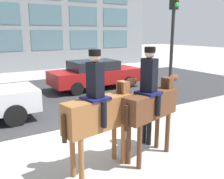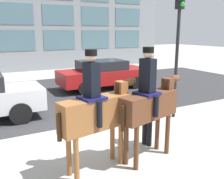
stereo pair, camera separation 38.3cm
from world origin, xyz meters
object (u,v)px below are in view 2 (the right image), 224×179
object	(u,v)px
mounted_horse_companion	(150,103)
street_car_far_lane	(103,74)
traffic_light	(178,33)
mounted_horse_lead	(96,110)
pedestrian_bystander	(148,111)

from	to	relation	value
mounted_horse_companion	street_car_far_lane	world-z (taller)	mounted_horse_companion
mounted_horse_companion	traffic_light	distance (m)	3.57
street_car_far_lane	mounted_horse_companion	bearing A→B (deg)	-108.16
mounted_horse_lead	traffic_light	size ratio (longest dim) A/B	0.60
mounted_horse_companion	street_car_far_lane	xyz separation A→B (m)	(2.37, 7.23, -0.58)
pedestrian_bystander	mounted_horse_lead	bearing A→B (deg)	-0.23
mounted_horse_companion	street_car_far_lane	size ratio (longest dim) A/B	0.55
street_car_far_lane	mounted_horse_lead	bearing A→B (deg)	-117.13
pedestrian_bystander	traffic_light	xyz separation A→B (m)	(2.17, 1.40, 1.95)
pedestrian_bystander	street_car_far_lane	distance (m)	6.95
mounted_horse_lead	pedestrian_bystander	distance (m)	1.75
mounted_horse_companion	pedestrian_bystander	size ratio (longest dim) A/B	1.63
mounted_horse_lead	mounted_horse_companion	bearing A→B (deg)	-15.80
pedestrian_bystander	traffic_light	distance (m)	3.24
pedestrian_bystander	traffic_light	bearing A→B (deg)	-162.59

